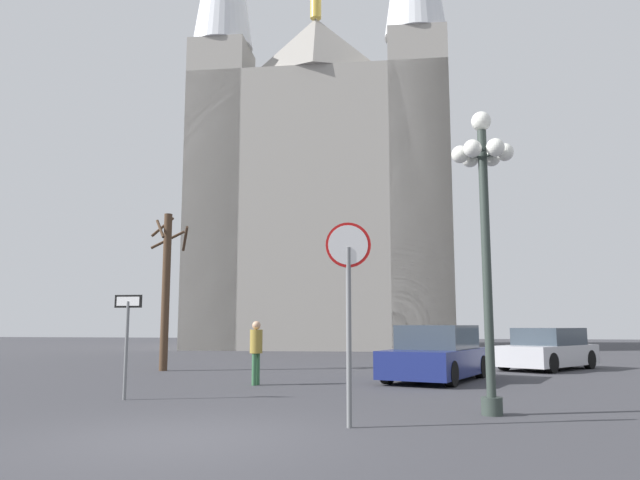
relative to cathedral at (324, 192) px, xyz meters
name	(u,v)px	position (x,y,z in m)	size (l,w,h in m)	color
ground_plane	(178,440)	(3.68, -32.35, -10.56)	(120.00, 120.00, 0.00)	#38383D
cathedral	(324,192)	(0.00, 0.00, 0.00)	(16.99, 14.12, 34.44)	gray
stop_sign	(348,285)	(5.80, -31.01, -8.44)	(0.69, 0.19, 3.09)	slate
one_way_arrow_sign	(127,332)	(0.83, -28.47, -9.20)	(0.60, 0.07, 2.13)	slate
street_lamp	(484,208)	(8.01, -29.33, -7.00)	(1.09, 0.99, 5.34)	#2D3833
bare_tree	(166,286)	(-1.78, -20.92, -7.73)	(1.62, 1.29, 5.29)	#473323
parked_car_near_navy	(437,355)	(7.15, -22.94, -9.86)	(3.12, 4.64, 1.50)	navy
parked_car_far_silver	(548,350)	(10.93, -18.02, -9.90)	(3.94, 4.43, 1.41)	#B7B7BC
pedestrian_walking	(256,346)	(2.61, -25.06, -9.59)	(0.32, 0.32, 1.61)	#33663F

